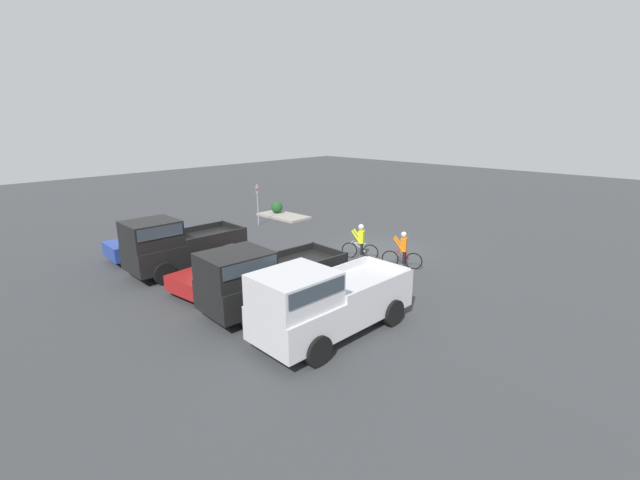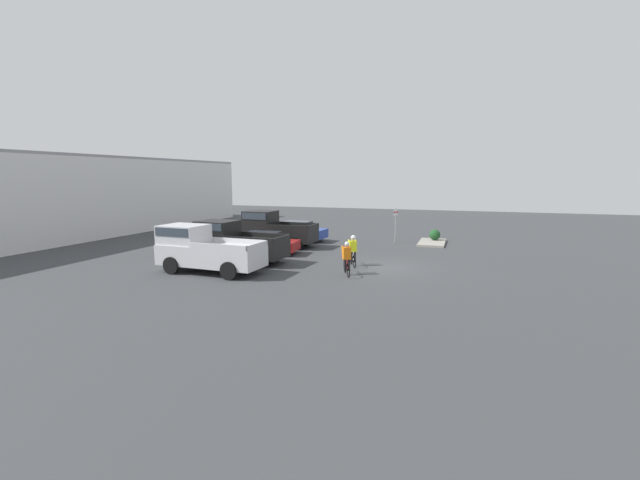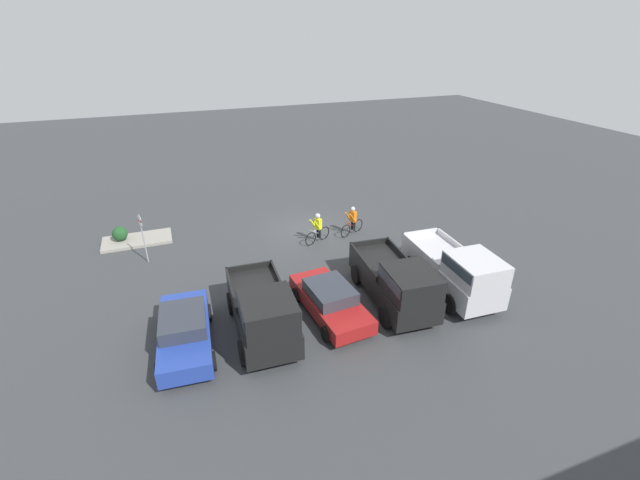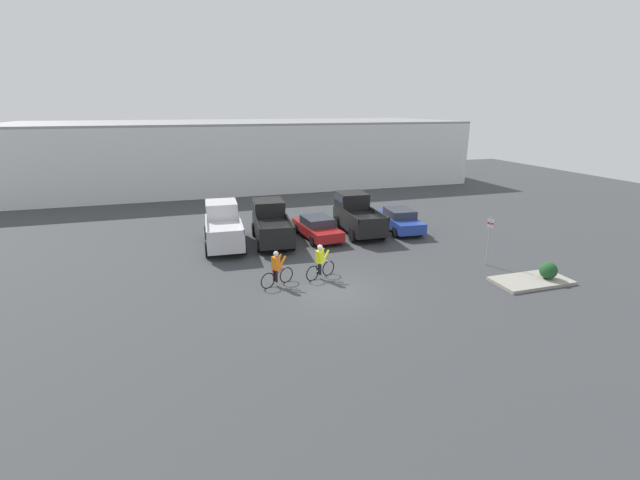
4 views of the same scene
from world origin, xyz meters
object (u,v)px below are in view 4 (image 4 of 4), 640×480
at_px(fire_lane_sign, 489,237).
at_px(pickup_truck_2, 357,213).
at_px(sedan_1, 399,220).
at_px(cyclist_0, 320,261).
at_px(shrub, 548,270).
at_px(pickup_truck_1, 271,222).
at_px(cyclist_1, 277,269).
at_px(pickup_truck_0, 223,224).
at_px(sedan_0, 317,227).

bearing_deg(fire_lane_sign, pickup_truck_2, 117.90).
xyz_separation_m(pickup_truck_2, sedan_1, (2.78, -0.54, -0.50)).
distance_m(cyclist_0, shrub, 10.53).
relative_size(pickup_truck_1, shrub, 6.84).
bearing_deg(pickup_truck_2, shrub, -62.52).
bearing_deg(cyclist_1, fire_lane_sign, -3.42).
bearing_deg(pickup_truck_1, pickup_truck_0, 178.20).
height_order(fire_lane_sign, shrub, fire_lane_sign).
xyz_separation_m(pickup_truck_0, shrub, (13.76, -10.23, -0.65)).
xyz_separation_m(pickup_truck_1, shrub, (10.94, -10.14, -0.62)).
relative_size(sedan_1, shrub, 5.86).
relative_size(pickup_truck_0, cyclist_0, 3.22).
bearing_deg(pickup_truck_0, pickup_truck_1, -1.80).
bearing_deg(fire_lane_sign, cyclist_0, 174.10).
bearing_deg(pickup_truck_0, shrub, -36.64).
height_order(pickup_truck_2, cyclist_0, pickup_truck_2).
relative_size(pickup_truck_0, cyclist_1, 3.25).
xyz_separation_m(fire_lane_sign, shrub, (1.31, -2.66, -0.98)).
distance_m(pickup_truck_0, cyclist_0, 7.72).
bearing_deg(pickup_truck_2, cyclist_0, -124.00).
bearing_deg(sedan_1, cyclist_0, -139.74).
height_order(sedan_0, cyclist_0, cyclist_0).
bearing_deg(fire_lane_sign, pickup_truck_1, 142.14).
bearing_deg(cyclist_0, sedan_0, 74.33).
distance_m(pickup_truck_0, shrub, 17.16).
relative_size(pickup_truck_0, sedan_0, 1.19).
xyz_separation_m(pickup_truck_1, cyclist_0, (1.03, -6.60, -0.33)).
distance_m(sedan_1, shrub, 10.10).
height_order(sedan_1, cyclist_1, cyclist_1).
bearing_deg(sedan_1, pickup_truck_0, 177.58).
xyz_separation_m(pickup_truck_2, cyclist_0, (-4.56, -6.76, -0.39)).
distance_m(pickup_truck_2, sedan_1, 2.88).
xyz_separation_m(pickup_truck_0, fire_lane_sign, (12.45, -7.58, 0.33)).
relative_size(pickup_truck_0, shrub, 6.92).
bearing_deg(cyclist_1, cyclist_0, 6.61).
xyz_separation_m(pickup_truck_2, fire_lane_sign, (4.05, -7.64, 0.30)).
xyz_separation_m(cyclist_1, fire_lane_sign, (10.73, -0.64, 0.72)).
distance_m(fire_lane_sign, shrub, 3.12).
bearing_deg(pickup_truck_2, pickup_truck_1, -178.40).
xyz_separation_m(cyclist_0, shrub, (9.91, -3.55, -0.29)).
bearing_deg(cyclist_1, pickup_truck_2, 46.33).
xyz_separation_m(pickup_truck_0, pickup_truck_1, (2.82, -0.09, -0.03)).
relative_size(pickup_truck_1, cyclist_1, 3.22).
distance_m(cyclist_0, cyclist_1, 2.14).
height_order(sedan_1, cyclist_0, cyclist_0).
bearing_deg(shrub, pickup_truck_1, 137.16).
bearing_deg(pickup_truck_0, cyclist_0, -60.12).
relative_size(pickup_truck_2, shrub, 6.41).
bearing_deg(cyclist_1, shrub, -15.32).
relative_size(pickup_truck_2, sedan_1, 1.09).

